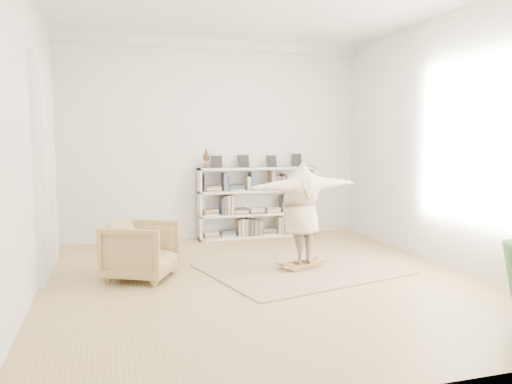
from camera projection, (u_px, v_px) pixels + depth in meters
floor at (264, 280)px, 6.44m from camera, size 6.00×6.00×0.00m
room_shell at (215, 44)px, 8.88m from camera, size 6.00×6.00×6.00m
doors at (46, 170)px, 6.77m from camera, size 0.09×1.78×2.92m
bookshelf at (256, 203)px, 9.27m from camera, size 2.20×0.35×1.64m
armchair at (141, 251)px, 6.47m from camera, size 1.09×1.08×0.75m
rug at (301, 269)px, 6.97m from camera, size 2.90×2.53×0.02m
rocker_board at (301, 265)px, 6.96m from camera, size 0.55×0.41×0.11m
person at (301, 211)px, 6.88m from camera, size 1.80×0.87×1.41m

